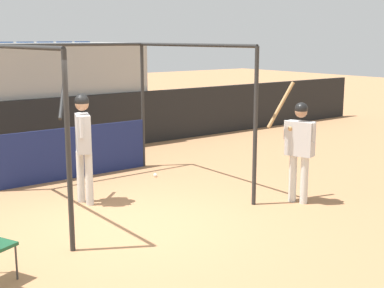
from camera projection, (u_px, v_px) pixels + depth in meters
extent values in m
plane|color=#A8754C|center=(126.00, 226.00, 8.01)|extent=(60.00, 60.00, 0.00)
cube|color=black|center=(6.00, 132.00, 11.96)|extent=(24.00, 0.12, 1.39)
cube|color=navy|center=(10.00, 96.00, 12.34)|extent=(0.45, 0.40, 0.10)
cube|color=navy|center=(6.00, 86.00, 12.43)|extent=(0.45, 0.06, 0.40)
cube|color=navy|center=(33.00, 95.00, 12.66)|extent=(0.45, 0.40, 0.10)
cube|color=navy|center=(29.00, 85.00, 12.76)|extent=(0.45, 0.06, 0.40)
cube|color=navy|center=(55.00, 93.00, 12.99)|extent=(0.45, 0.40, 0.10)
cube|color=navy|center=(51.00, 83.00, 13.09)|extent=(0.45, 0.06, 0.40)
cube|color=navy|center=(76.00, 92.00, 13.32)|extent=(0.45, 0.40, 0.10)
cube|color=navy|center=(72.00, 82.00, 13.41)|extent=(0.45, 0.06, 0.40)
cube|color=navy|center=(95.00, 91.00, 13.64)|extent=(0.45, 0.40, 0.10)
cube|color=navy|center=(92.00, 81.00, 13.74)|extent=(0.45, 0.06, 0.40)
cube|color=navy|center=(114.00, 90.00, 13.97)|extent=(0.45, 0.40, 0.10)
cube|color=navy|center=(111.00, 80.00, 14.07)|extent=(0.45, 0.06, 0.40)
cube|color=navy|center=(20.00, 76.00, 13.21)|extent=(0.45, 0.40, 0.10)
cube|color=navy|center=(17.00, 66.00, 13.31)|extent=(0.45, 0.06, 0.40)
cube|color=navy|center=(41.00, 75.00, 13.54)|extent=(0.45, 0.40, 0.10)
cube|color=navy|center=(38.00, 66.00, 13.63)|extent=(0.45, 0.06, 0.40)
cube|color=navy|center=(61.00, 74.00, 13.86)|extent=(0.45, 0.40, 0.10)
cube|color=navy|center=(58.00, 65.00, 13.96)|extent=(0.45, 0.06, 0.40)
cube|color=navy|center=(81.00, 73.00, 14.19)|extent=(0.45, 0.40, 0.10)
cube|color=navy|center=(78.00, 64.00, 14.29)|extent=(0.45, 0.06, 0.40)
cube|color=navy|center=(100.00, 73.00, 14.52)|extent=(0.45, 0.40, 0.10)
cube|color=navy|center=(96.00, 64.00, 14.61)|extent=(0.45, 0.06, 0.40)
cube|color=navy|center=(8.00, 59.00, 13.76)|extent=(0.45, 0.40, 0.10)
cube|color=navy|center=(5.00, 50.00, 13.85)|extent=(0.45, 0.06, 0.40)
cube|color=navy|center=(29.00, 58.00, 14.08)|extent=(0.45, 0.40, 0.10)
cube|color=navy|center=(26.00, 49.00, 14.18)|extent=(0.45, 0.06, 0.40)
cube|color=navy|center=(48.00, 58.00, 14.41)|extent=(0.45, 0.40, 0.10)
cube|color=navy|center=(45.00, 49.00, 14.51)|extent=(0.45, 0.06, 0.40)
cube|color=navy|center=(68.00, 57.00, 14.74)|extent=(0.45, 0.40, 0.10)
cube|color=navy|center=(64.00, 49.00, 14.83)|extent=(0.45, 0.06, 0.40)
cube|color=navy|center=(86.00, 57.00, 15.06)|extent=(0.45, 0.40, 0.10)
cube|color=navy|center=(83.00, 49.00, 15.16)|extent=(0.45, 0.06, 0.40)
cylinder|color=#282828|center=(68.00, 153.00, 6.82)|extent=(0.07, 0.07, 2.64)
cylinder|color=#282828|center=(255.00, 128.00, 8.78)|extent=(0.07, 0.07, 2.64)
cylinder|color=#282828|center=(143.00, 106.00, 11.49)|extent=(0.07, 0.07, 2.64)
cylinder|color=#282828|center=(15.00, 47.00, 7.92)|extent=(0.06, 3.47, 0.06)
cylinder|color=#282828|center=(192.00, 45.00, 9.88)|extent=(0.06, 3.47, 0.06)
cylinder|color=#282828|center=(69.00, 45.00, 10.25)|extent=(3.30, 0.06, 0.06)
cube|color=navy|center=(74.00, 153.00, 10.65)|extent=(3.23, 0.03, 1.04)
cylinder|color=silver|center=(89.00, 179.00, 8.94)|extent=(0.17, 0.17, 0.89)
cylinder|color=silver|center=(81.00, 177.00, 9.10)|extent=(0.17, 0.17, 0.89)
cube|color=#B7B7B7|center=(83.00, 133.00, 8.87)|extent=(0.37, 0.51, 0.63)
sphere|color=#A37556|center=(82.00, 104.00, 8.77)|extent=(0.22, 0.22, 0.22)
sphere|color=black|center=(82.00, 101.00, 8.76)|extent=(0.23, 0.23, 0.23)
cylinder|color=#B7B7B7|center=(82.00, 127.00, 8.60)|extent=(0.09, 0.09, 0.35)
cylinder|color=#B7B7B7|center=(79.00, 123.00, 9.06)|extent=(0.09, 0.09, 0.35)
cylinder|color=black|center=(62.00, 101.00, 8.94)|extent=(0.43, 0.68, 0.55)
sphere|color=black|center=(84.00, 116.00, 9.03)|extent=(0.08, 0.08, 0.08)
cylinder|color=silver|center=(304.00, 180.00, 9.02)|extent=(0.17, 0.17, 0.82)
cylinder|color=silver|center=(293.00, 178.00, 9.13)|extent=(0.17, 0.17, 0.82)
cube|color=#B7B7B7|center=(300.00, 139.00, 8.94)|extent=(0.36, 0.51, 0.58)
sphere|color=#A37556|center=(301.00, 112.00, 8.85)|extent=(0.21, 0.21, 0.21)
sphere|color=black|center=(301.00, 109.00, 8.84)|extent=(0.22, 0.22, 0.22)
cylinder|color=#B7B7B7|center=(313.00, 133.00, 8.75)|extent=(0.09, 0.09, 0.32)
cylinder|color=#B7B7B7|center=(286.00, 130.00, 9.01)|extent=(0.09, 0.09, 0.32)
cylinder|color=#AD7F4C|center=(281.00, 105.00, 9.04)|extent=(0.57, 0.12, 0.77)
sphere|color=#AD7F4C|center=(290.00, 128.00, 8.90)|extent=(0.08, 0.08, 0.08)
cylinder|color=#333333|center=(16.00, 262.00, 6.19)|extent=(0.02, 0.02, 0.44)
sphere|color=white|center=(155.00, 175.00, 10.81)|extent=(0.07, 0.07, 0.07)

